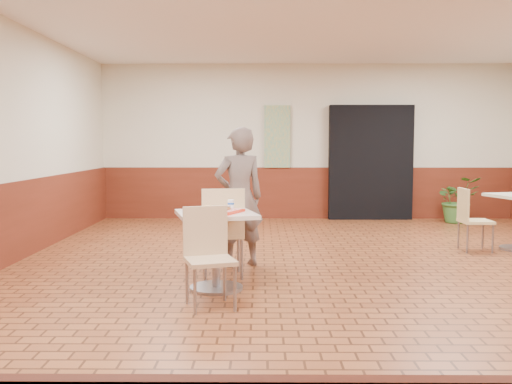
{
  "coord_description": "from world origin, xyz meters",
  "views": [
    {
      "loc": [
        -0.92,
        -6.13,
        1.49
      ],
      "look_at": [
        -0.97,
        0.05,
        0.95
      ],
      "focal_mm": 40.0,
      "sensor_mm": 36.0,
      "label": 1
    }
  ],
  "objects_px": {
    "serving_tray": "(216,211)",
    "ring_donut": "(208,207)",
    "chair_main_back": "(223,228)",
    "customer": "(239,197)",
    "paper_cup": "(231,204)",
    "chair_second_left": "(471,216)",
    "chair_main_front": "(208,251)",
    "main_table": "(216,238)",
    "long_john_donut": "(224,208)",
    "potted_plant": "(457,200)"
  },
  "relations": [
    {
      "from": "chair_main_back",
      "to": "customer",
      "type": "height_order",
      "value": "customer"
    },
    {
      "from": "customer",
      "to": "paper_cup",
      "type": "height_order",
      "value": "customer"
    },
    {
      "from": "serving_tray",
      "to": "long_john_donut",
      "type": "bearing_deg",
      "value": -37.4
    },
    {
      "from": "paper_cup",
      "to": "main_table",
      "type": "bearing_deg",
      "value": -143.98
    },
    {
      "from": "chair_main_back",
      "to": "customer",
      "type": "relative_size",
      "value": 0.6
    },
    {
      "from": "long_john_donut",
      "to": "chair_second_left",
      "type": "height_order",
      "value": "chair_second_left"
    },
    {
      "from": "long_john_donut",
      "to": "serving_tray",
      "type": "bearing_deg",
      "value": 142.6
    },
    {
      "from": "chair_main_front",
      "to": "ring_donut",
      "type": "height_order",
      "value": "chair_main_front"
    },
    {
      "from": "main_table",
      "to": "chair_main_back",
      "type": "xyz_separation_m",
      "value": [
        0.03,
        0.49,
        0.02
      ]
    },
    {
      "from": "chair_second_left",
      "to": "potted_plant",
      "type": "relative_size",
      "value": 1.0
    },
    {
      "from": "chair_main_front",
      "to": "chair_main_back",
      "type": "distance_m",
      "value": 1.07
    },
    {
      "from": "long_john_donut",
      "to": "paper_cup",
      "type": "xyz_separation_m",
      "value": [
        0.06,
        0.17,
        0.02
      ]
    },
    {
      "from": "serving_tray",
      "to": "potted_plant",
      "type": "distance_m",
      "value": 6.36
    },
    {
      "from": "ring_donut",
      "to": "chair_main_front",
      "type": "bearing_deg",
      "value": -84.65
    },
    {
      "from": "chair_second_left",
      "to": "long_john_donut",
      "type": "bearing_deg",
      "value": 123.19
    },
    {
      "from": "chair_main_front",
      "to": "potted_plant",
      "type": "xyz_separation_m",
      "value": [
        4.12,
        5.42,
        -0.07
      ]
    },
    {
      "from": "chair_main_back",
      "to": "paper_cup",
      "type": "xyz_separation_m",
      "value": [
        0.11,
        -0.39,
        0.31
      ]
    },
    {
      "from": "chair_main_front",
      "to": "long_john_donut",
      "type": "distance_m",
      "value": 0.62
    },
    {
      "from": "main_table",
      "to": "potted_plant",
      "type": "height_order",
      "value": "potted_plant"
    },
    {
      "from": "main_table",
      "to": "chair_second_left",
      "type": "relative_size",
      "value": 0.91
    },
    {
      "from": "main_table",
      "to": "chair_second_left",
      "type": "height_order",
      "value": "chair_second_left"
    },
    {
      "from": "chair_main_back",
      "to": "ring_donut",
      "type": "xyz_separation_m",
      "value": [
        -0.12,
        -0.41,
        0.28
      ]
    },
    {
      "from": "customer",
      "to": "chair_second_left",
      "type": "relative_size",
      "value": 1.93
    },
    {
      "from": "chair_main_back",
      "to": "potted_plant",
      "type": "relative_size",
      "value": 1.15
    },
    {
      "from": "main_table",
      "to": "serving_tray",
      "type": "relative_size",
      "value": 1.65
    },
    {
      "from": "serving_tray",
      "to": "potted_plant",
      "type": "bearing_deg",
      "value": 49.78
    },
    {
      "from": "paper_cup",
      "to": "chair_second_left",
      "type": "bearing_deg",
      "value": 31.88
    },
    {
      "from": "customer",
      "to": "chair_main_front",
      "type": "bearing_deg",
      "value": 61.82
    },
    {
      "from": "chair_main_front",
      "to": "serving_tray",
      "type": "relative_size",
      "value": 1.89
    },
    {
      "from": "chair_main_back",
      "to": "serving_tray",
      "type": "height_order",
      "value": "chair_main_back"
    },
    {
      "from": "chair_main_back",
      "to": "chair_second_left",
      "type": "xyz_separation_m",
      "value": [
        3.3,
        1.6,
        -0.07
      ]
    },
    {
      "from": "serving_tray",
      "to": "long_john_donut",
      "type": "distance_m",
      "value": 0.12
    },
    {
      "from": "chair_main_front",
      "to": "long_john_donut",
      "type": "xyz_separation_m",
      "value": [
        0.11,
        0.51,
        0.33
      ]
    },
    {
      "from": "chair_main_front",
      "to": "chair_main_back",
      "type": "relative_size",
      "value": 0.91
    },
    {
      "from": "serving_tray",
      "to": "ring_donut",
      "type": "bearing_deg",
      "value": 135.99
    },
    {
      "from": "chair_main_front",
      "to": "potted_plant",
      "type": "bearing_deg",
      "value": 34.39
    },
    {
      "from": "chair_second_left",
      "to": "customer",
      "type": "bearing_deg",
      "value": 106.84
    },
    {
      "from": "main_table",
      "to": "serving_tray",
      "type": "bearing_deg",
      "value": 0.0
    },
    {
      "from": "main_table",
      "to": "chair_main_front",
      "type": "height_order",
      "value": "chair_main_front"
    },
    {
      "from": "serving_tray",
      "to": "chair_main_back",
      "type": "bearing_deg",
      "value": 85.93
    },
    {
      "from": "chair_main_back",
      "to": "serving_tray",
      "type": "relative_size",
      "value": 2.08
    },
    {
      "from": "ring_donut",
      "to": "long_john_donut",
      "type": "xyz_separation_m",
      "value": [
        0.18,
        -0.15,
        0.0
      ]
    },
    {
      "from": "ring_donut",
      "to": "potted_plant",
      "type": "xyz_separation_m",
      "value": [
        4.18,
        4.76,
        -0.4
      ]
    },
    {
      "from": "main_table",
      "to": "chair_main_front",
      "type": "distance_m",
      "value": 0.58
    },
    {
      "from": "ring_donut",
      "to": "potted_plant",
      "type": "relative_size",
      "value": 0.12
    },
    {
      "from": "chair_main_front",
      "to": "paper_cup",
      "type": "distance_m",
      "value": 0.79
    },
    {
      "from": "customer",
      "to": "paper_cup",
      "type": "distance_m",
      "value": 1.01
    },
    {
      "from": "main_table",
      "to": "customer",
      "type": "height_order",
      "value": "customer"
    },
    {
      "from": "chair_main_back",
      "to": "serving_tray",
      "type": "distance_m",
      "value": 0.55
    },
    {
      "from": "serving_tray",
      "to": "long_john_donut",
      "type": "xyz_separation_m",
      "value": [
        0.09,
        -0.07,
        0.04
      ]
    }
  ]
}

